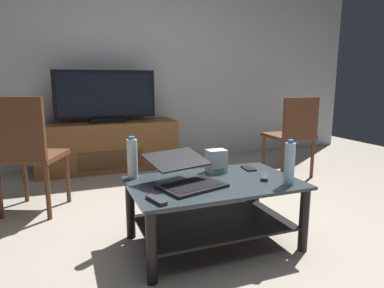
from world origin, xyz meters
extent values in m
plane|color=#9E9384|center=(0.00, 0.00, 0.00)|extent=(7.68, 7.68, 0.00)
cube|color=silver|center=(0.00, 2.53, 1.40)|extent=(6.40, 0.12, 2.80)
cube|color=#2D383D|center=(-0.07, 0.03, 0.42)|extent=(1.07, 0.66, 0.02)
cube|color=black|center=(-0.07, 0.03, 0.15)|extent=(0.95, 0.58, 0.02)
cylinder|color=black|center=(-0.56, -0.25, 0.20)|extent=(0.06, 0.06, 0.41)
cylinder|color=black|center=(0.42, -0.25, 0.20)|extent=(0.06, 0.06, 0.41)
cylinder|color=black|center=(-0.56, 0.32, 0.20)|extent=(0.06, 0.06, 0.41)
cylinder|color=black|center=(0.42, 0.32, 0.20)|extent=(0.06, 0.06, 0.41)
cube|color=brown|center=(-0.46, 2.21, 0.29)|extent=(1.62, 0.51, 0.57)
cube|color=#55351C|center=(-0.46, 1.95, 0.17)|extent=(0.73, 0.01, 0.20)
cube|color=black|center=(-0.46, 2.19, 0.60)|extent=(0.40, 0.20, 0.05)
cube|color=black|center=(-0.46, 2.19, 0.90)|extent=(1.15, 0.04, 0.55)
cube|color=black|center=(-0.46, 2.17, 0.90)|extent=(1.07, 0.01, 0.49)
cube|color=#59331E|center=(1.39, 1.23, 0.45)|extent=(0.45, 0.45, 0.04)
cube|color=#59331E|center=(1.39, 1.03, 0.66)|extent=(0.42, 0.05, 0.44)
cylinder|color=#59331E|center=(1.59, 1.41, 0.21)|extent=(0.04, 0.04, 0.43)
cylinder|color=#59331E|center=(1.21, 1.43, 0.21)|extent=(0.04, 0.04, 0.43)
cylinder|color=#59331E|center=(1.58, 1.03, 0.21)|extent=(0.04, 0.04, 0.43)
cylinder|color=#59331E|center=(1.20, 1.05, 0.21)|extent=(0.04, 0.04, 0.43)
cube|color=#59331E|center=(-1.19, 1.10, 0.46)|extent=(0.58, 0.58, 0.04)
cube|color=#59331E|center=(-1.27, 0.92, 0.70)|extent=(0.40, 0.20, 0.49)
cylinder|color=#59331E|center=(-0.94, 1.20, 0.22)|extent=(0.04, 0.04, 0.44)
cylinder|color=#59331E|center=(-1.29, 1.35, 0.22)|extent=(0.04, 0.04, 0.44)
cylinder|color=#59331E|center=(-1.09, 0.85, 0.22)|extent=(0.04, 0.04, 0.44)
cube|color=black|center=(-0.25, -0.03, 0.44)|extent=(0.43, 0.35, 0.02)
cube|color=black|center=(-0.25, -0.03, 0.45)|extent=(0.37, 0.29, 0.00)
cube|color=black|center=(-0.29, 0.12, 0.57)|extent=(0.43, 0.35, 0.07)
cube|color=teal|center=(-0.29, 0.12, 0.57)|extent=(0.39, 0.31, 0.06)
cube|color=silver|center=(0.04, 0.24, 0.51)|extent=(0.13, 0.10, 0.16)
cube|color=#19D84C|center=(0.04, 0.19, 0.46)|extent=(0.08, 0.00, 0.01)
cylinder|color=#99C6E5|center=(0.33, -0.19, 0.56)|extent=(0.06, 0.06, 0.26)
cylinder|color=blue|center=(0.33, -0.19, 0.70)|extent=(0.03, 0.03, 0.02)
cylinder|color=silver|center=(-0.54, 0.29, 0.56)|extent=(0.07, 0.07, 0.26)
cylinder|color=blue|center=(-0.54, 0.29, 0.70)|extent=(0.04, 0.04, 0.02)
cube|color=black|center=(0.29, 0.22, 0.43)|extent=(0.09, 0.15, 0.01)
cube|color=#2D2D30|center=(-0.51, -0.19, 0.44)|extent=(0.08, 0.17, 0.02)
cube|color=#2D2D30|center=(0.27, -0.02, 0.44)|extent=(0.13, 0.16, 0.02)
camera|label=1|loc=(-0.95, -1.85, 1.07)|focal=31.74mm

